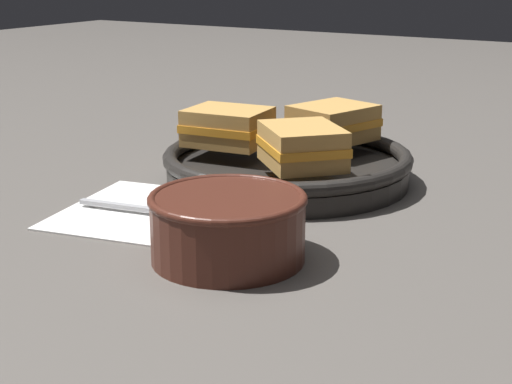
{
  "coord_description": "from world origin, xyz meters",
  "views": [
    {
      "loc": [
        0.43,
        -0.66,
        0.27
      ],
      "look_at": [
        0.02,
        0.01,
        0.03
      ],
      "focal_mm": 55.0,
      "sensor_mm": 36.0,
      "label": 1
    }
  ],
  "objects_px": {
    "soup_bowl": "(228,223)",
    "sandwich_near_left": "(302,146)",
    "skillet": "(288,165)",
    "spoon": "(170,212)",
    "sandwich_near_right": "(333,123)",
    "sandwich_far_left": "(228,127)"
  },
  "relations": [
    {
      "from": "skillet",
      "to": "sandwich_far_left",
      "type": "xyz_separation_m",
      "value": [
        -0.08,
        -0.02,
        0.04
      ]
    },
    {
      "from": "sandwich_near_left",
      "to": "sandwich_far_left",
      "type": "relative_size",
      "value": 1.19
    },
    {
      "from": "sandwich_near_left",
      "to": "sandwich_near_right",
      "type": "bearing_deg",
      "value": 101.28
    },
    {
      "from": "soup_bowl",
      "to": "skillet",
      "type": "relative_size",
      "value": 0.34
    },
    {
      "from": "spoon",
      "to": "skillet",
      "type": "height_order",
      "value": "skillet"
    },
    {
      "from": "sandwich_near_right",
      "to": "sandwich_far_left",
      "type": "xyz_separation_m",
      "value": [
        -0.1,
        -0.09,
        0.0
      ]
    },
    {
      "from": "sandwich_near_left",
      "to": "spoon",
      "type": "bearing_deg",
      "value": -123.19
    },
    {
      "from": "spoon",
      "to": "sandwich_near_left",
      "type": "bearing_deg",
      "value": 46.82
    },
    {
      "from": "soup_bowl",
      "to": "skillet",
      "type": "height_order",
      "value": "soup_bowl"
    },
    {
      "from": "soup_bowl",
      "to": "sandwich_near_left",
      "type": "height_order",
      "value": "sandwich_near_left"
    },
    {
      "from": "skillet",
      "to": "spoon",
      "type": "bearing_deg",
      "value": -100.14
    },
    {
      "from": "spoon",
      "to": "sandwich_near_right",
      "type": "xyz_separation_m",
      "value": [
        0.06,
        0.27,
        0.06
      ]
    },
    {
      "from": "soup_bowl",
      "to": "sandwich_far_left",
      "type": "distance_m",
      "value": 0.29
    },
    {
      "from": "soup_bowl",
      "to": "skillet",
      "type": "distance_m",
      "value": 0.27
    },
    {
      "from": "spoon",
      "to": "skillet",
      "type": "relative_size",
      "value": 0.37
    },
    {
      "from": "soup_bowl",
      "to": "spoon",
      "type": "xyz_separation_m",
      "value": [
        -0.12,
        0.06,
        -0.03
      ]
    },
    {
      "from": "skillet",
      "to": "sandwich_near_right",
      "type": "relative_size",
      "value": 3.6
    },
    {
      "from": "spoon",
      "to": "sandwich_far_left",
      "type": "xyz_separation_m",
      "value": [
        -0.04,
        0.18,
        0.06
      ]
    },
    {
      "from": "soup_bowl",
      "to": "skillet",
      "type": "xyz_separation_m",
      "value": [
        -0.08,
        0.26,
        -0.02
      ]
    },
    {
      "from": "spoon",
      "to": "sandwich_near_right",
      "type": "relative_size",
      "value": 1.32
    },
    {
      "from": "sandwich_far_left",
      "to": "skillet",
      "type": "bearing_deg",
      "value": 12.83
    },
    {
      "from": "soup_bowl",
      "to": "sandwich_near_right",
      "type": "bearing_deg",
      "value": 99.44
    }
  ]
}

